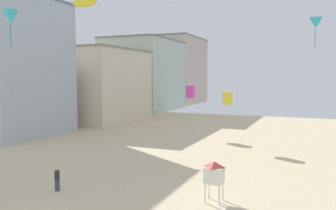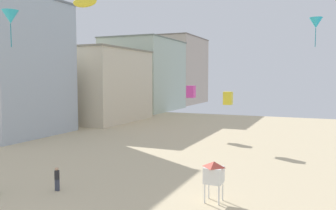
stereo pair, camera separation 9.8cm
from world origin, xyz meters
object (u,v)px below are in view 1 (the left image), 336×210
(kite_yellow_box, at_px, (228,98))
(kite_cyan_delta_2, at_px, (10,17))
(lifeguard_stand, at_px, (214,173))
(kite_flyer, at_px, (57,178))
(kite_yellow_parafoil, at_px, (85,2))
(kite_cyan_delta, at_px, (315,23))
(kite_magenta_box, at_px, (190,92))

(kite_yellow_box, relative_size, kite_cyan_delta_2, 0.46)
(lifeguard_stand, bearing_deg, kite_flyer, 173.64)
(kite_yellow_box, distance_m, kite_cyan_delta_2, 23.16)
(kite_flyer, distance_m, kite_yellow_parafoil, 14.96)
(kite_cyan_delta, distance_m, kite_yellow_box, 11.89)
(kite_cyan_delta, relative_size, kite_magenta_box, 1.66)
(kite_magenta_box, bearing_deg, kite_yellow_parafoil, -98.92)
(lifeguard_stand, bearing_deg, kite_yellow_parafoil, 142.79)
(kite_flyer, xyz_separation_m, kite_cyan_delta, (15.85, 16.59, 11.80))
(kite_yellow_box, xyz_separation_m, kite_magenta_box, (-6.35, 5.60, 0.42))
(lifeguard_stand, relative_size, kite_cyan_delta, 0.96)
(kite_yellow_parafoil, bearing_deg, kite_cyan_delta_2, -159.70)
(kite_flyer, xyz_separation_m, kite_yellow_box, (7.02, 19.82, 4.52))
(kite_yellow_parafoil, bearing_deg, kite_cyan_delta, 28.94)
(lifeguard_stand, distance_m, kite_magenta_box, 25.52)
(kite_flyer, relative_size, kite_cyan_delta_2, 0.52)
(kite_yellow_box, bearing_deg, lifeguard_stand, -79.11)
(kite_magenta_box, bearing_deg, lifeguard_stand, -67.25)
(kite_flyer, relative_size, lifeguard_stand, 0.64)
(kite_flyer, xyz_separation_m, kite_magenta_box, (0.67, 25.43, 4.94))
(lifeguard_stand, relative_size, kite_yellow_parafoil, 1.06)
(kite_flyer, relative_size, kite_cyan_delta, 0.61)
(kite_yellow_box, distance_m, kite_magenta_box, 8.48)
(kite_cyan_delta, xyz_separation_m, kite_magenta_box, (-15.18, 8.84, -6.86))
(lifeguard_stand, xyz_separation_m, kite_cyan_delta, (5.43, 14.41, 10.88))
(lifeguard_stand, bearing_deg, kite_magenta_box, 94.54)
(kite_yellow_parafoil, relative_size, kite_cyan_delta_2, 0.76)
(kite_cyan_delta_2, xyz_separation_m, kite_magenta_box, (9.10, 21.14, -7.10))
(kite_yellow_box, distance_m, kite_yellow_parafoil, 18.41)
(kite_yellow_box, bearing_deg, kite_cyan_delta_2, -134.85)
(kite_flyer, height_order, lifeguard_stand, lifeguard_stand)
(kite_yellow_parafoil, bearing_deg, kite_magenta_box, 81.08)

